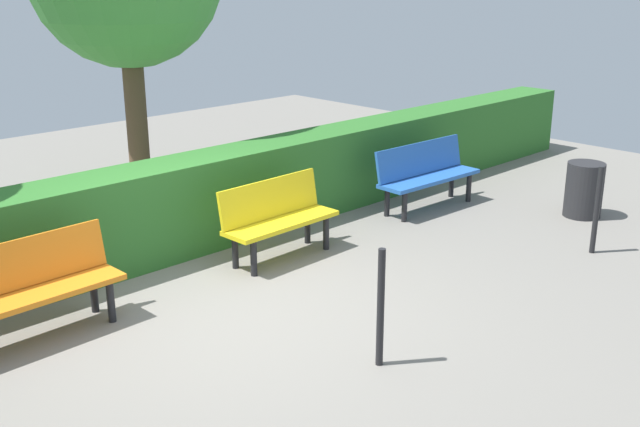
% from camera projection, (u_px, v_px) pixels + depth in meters
% --- Properties ---
extents(ground_plane, '(17.82, 17.82, 0.00)m').
position_uv_depth(ground_plane, '(234.00, 310.00, 7.06)').
color(ground_plane, gray).
extents(bench_blue, '(1.62, 0.53, 0.86)m').
position_uv_depth(bench_blue, '(426.00, 172.00, 9.95)').
color(bench_blue, blue).
rests_on(bench_blue, ground_plane).
extents(bench_yellow, '(1.39, 0.49, 0.86)m').
position_uv_depth(bench_yellow, '(277.00, 216.00, 8.22)').
color(bench_yellow, yellow).
rests_on(bench_yellow, ground_plane).
extents(bench_orange, '(1.51, 0.49, 0.86)m').
position_uv_depth(bench_orange, '(32.00, 285.00, 6.43)').
color(bench_orange, orange).
rests_on(bench_orange, ground_plane).
extents(hedge_row, '(13.82, 0.65, 1.04)m').
position_uv_depth(hedge_row, '(225.00, 195.00, 8.81)').
color(hedge_row, '#2D6B28').
rests_on(hedge_row, ground_plane).
extents(railing_post_near, '(0.06, 0.06, 1.00)m').
position_uv_depth(railing_post_near, '(597.00, 210.00, 8.34)').
color(railing_post_near, black).
rests_on(railing_post_near, ground_plane).
extents(railing_post_mid, '(0.06, 0.06, 1.00)m').
position_uv_depth(railing_post_mid, '(381.00, 308.00, 5.94)').
color(railing_post_mid, black).
rests_on(railing_post_mid, ground_plane).
extents(trash_bin, '(0.47, 0.47, 0.71)m').
position_uv_depth(trash_bin, '(584.00, 190.00, 9.64)').
color(trash_bin, '#262628').
rests_on(trash_bin, ground_plane).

